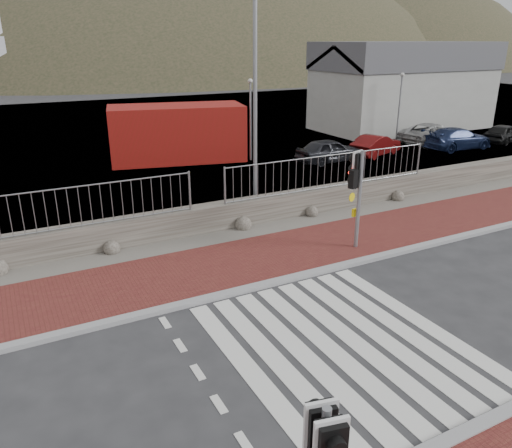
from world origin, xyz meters
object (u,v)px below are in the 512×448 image
shipping_container (177,133)px  car_c (457,139)px  car_a (330,151)px  car_b (376,145)px  traffic_signal_far (360,179)px  car_d (432,134)px  streetlight (258,85)px  car_e (504,133)px

shipping_container → car_c: size_ratio=1.58×
car_a → car_c: (8.37, -0.74, 0.01)m
shipping_container → car_c: bearing=-5.2°
shipping_container → car_b: shipping_container is taller
car_b → car_c: bearing=-118.6°
car_a → car_c: size_ratio=0.84×
car_a → traffic_signal_far: bearing=147.2°
car_a → car_d: car_d is taller
car_c → car_d: car_d is taller
streetlight → car_d: streetlight is taller
car_a → car_e: car_a is taller
streetlight → car_c: size_ratio=1.89×
shipping_container → car_a: (6.69, -4.11, -0.79)m
car_d → shipping_container: bearing=68.7°
car_a → car_d: bearing=-84.0°
streetlight → car_d: 16.99m
streetlight → car_c: bearing=4.8°
car_e → shipping_container: bearing=61.6°
car_a → car_d: 8.28m
shipping_container → car_d: 15.24m
traffic_signal_far → car_c: bearing=-165.7°
car_e → streetlight: bearing=89.4°
car_b → car_c: car_c is taller
car_a → car_d: (8.22, 1.03, 0.02)m
shipping_container → car_a: 7.89m
streetlight → car_b: bearing=16.6°
traffic_signal_far → car_d: bearing=-160.6°
car_c → car_d: (-0.15, 1.78, 0.01)m
streetlight → car_d: size_ratio=1.78×
traffic_signal_far → streetlight: bearing=-93.9°
streetlight → car_e: size_ratio=2.38×
traffic_signal_far → car_c: size_ratio=0.71×
car_b → car_e: 9.28m
car_c → streetlight: bearing=108.6°
car_b → car_a: bearing=73.6°
streetlight → car_e: (19.41, 4.72, -3.96)m
shipping_container → car_c: shipping_container is taller
car_a → shipping_container: bearing=57.2°
car_a → streetlight: bearing=126.5°
traffic_signal_far → car_e: (18.36, 8.99, -1.60)m
shipping_container → car_d: (14.91, -3.07, -0.78)m
traffic_signal_far → streetlight: (-1.05, 4.27, 2.36)m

